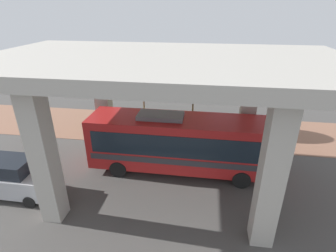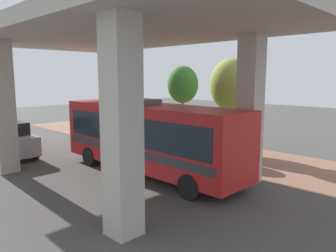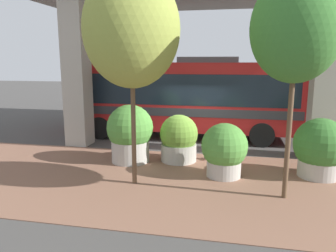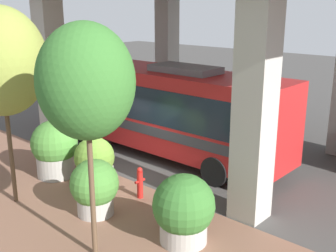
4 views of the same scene
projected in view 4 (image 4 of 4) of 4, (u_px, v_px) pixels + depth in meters
ground_plane at (123, 178)px, 14.48m from camera, size 80.00×80.00×0.00m
sidewalk_strip at (47, 208)px, 12.32m from camera, size 6.00×40.00×0.02m
bus at (164, 106)px, 16.33m from camera, size 2.71×10.32×3.61m
fire_hydrant at (140, 183)px, 12.82m from camera, size 0.38×0.18×1.01m
planter_front at (95, 187)px, 11.74m from camera, size 1.37×1.37×1.64m
planter_middle at (95, 163)px, 13.69m from camera, size 1.31×1.31×1.64m
planter_back at (184, 210)px, 10.34m from camera, size 1.56×1.56×1.80m
planter_extra at (55, 149)px, 14.36m from camera, size 1.58×1.58×1.99m
street_tree_near at (1, 62)px, 11.58m from camera, size 2.54×2.54×5.76m
street_tree_far at (86, 82)px, 8.88m from camera, size 2.11×2.11×5.44m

